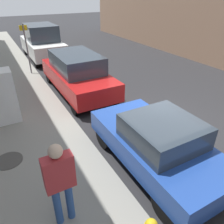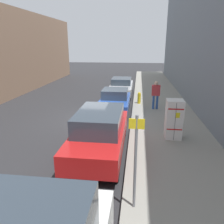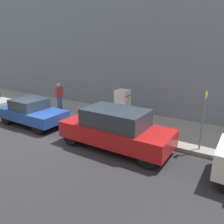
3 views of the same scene
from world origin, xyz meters
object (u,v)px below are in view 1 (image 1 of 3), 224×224
at_px(discarded_refrigerator, 4,97).
at_px(pedestrian_walking_far, 60,180).
at_px(parked_hatchback_blue, 157,143).
at_px(parked_suv_red, 77,73).
at_px(parked_van_white, 42,42).
at_px(street_sign_post, 27,47).

relative_size(discarded_refrigerator, pedestrian_walking_far, 0.97).
height_order(pedestrian_walking_far, parked_hatchback_blue, pedestrian_walking_far).
distance_m(parked_hatchback_blue, parked_suv_red, 5.42).
distance_m(pedestrian_walking_far, parked_suv_red, 6.41).
height_order(discarded_refrigerator, parked_van_white, parked_van_white).
relative_size(street_sign_post, parked_hatchback_blue, 0.64).
bearing_deg(pedestrian_walking_far, parked_hatchback_blue, 69.17).
bearing_deg(street_sign_post, pedestrian_walking_far, -97.03).
relative_size(parked_hatchback_blue, parked_van_white, 0.83).
bearing_deg(parked_hatchback_blue, parked_van_white, 90.00).
bearing_deg(discarded_refrigerator, parked_suv_red, 25.00).
bearing_deg(parked_van_white, parked_suv_red, -90.00).
height_order(street_sign_post, parked_suv_red, street_sign_post).
xyz_separation_m(parked_suv_red, parked_van_white, (0.00, 6.25, 0.18)).
height_order(discarded_refrigerator, pedestrian_walking_far, pedestrian_walking_far).
bearing_deg(parked_suv_red, parked_hatchback_blue, -90.00).
distance_m(discarded_refrigerator, parked_suv_red, 3.33).
relative_size(discarded_refrigerator, parked_suv_red, 0.36).
height_order(pedestrian_walking_far, parked_suv_red, pedestrian_walking_far).
height_order(street_sign_post, parked_van_white, street_sign_post).
bearing_deg(parked_hatchback_blue, discarded_refrigerator, 126.91).
relative_size(street_sign_post, parked_van_white, 0.53).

